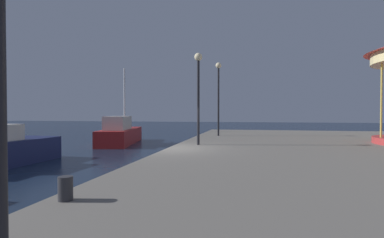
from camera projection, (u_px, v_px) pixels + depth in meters
The scene contains 6 objects.
ground_plane at pixel (168, 167), 12.42m from camera, with size 120.00×120.00×0.00m, color #162338.
quay_dock at pixel (375, 164), 10.88m from camera, with size 15.55×27.47×0.80m, color slate.
sailboat_red at pixel (120, 133), 21.62m from camera, with size 3.27×6.96×5.65m.
lamp_post_mid_promenade at pixel (198, 82), 13.48m from camera, with size 0.36×0.36×4.13m.
lamp_post_far_end at pixel (218, 86), 18.80m from camera, with size 0.36×0.36×4.59m.
bollard_center at pixel (65, 188), 4.96m from camera, with size 0.24×0.24×0.40m, color #2D2D33.
Camera 1 is at (3.41, -11.93, 2.26)m, focal length 28.10 mm.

